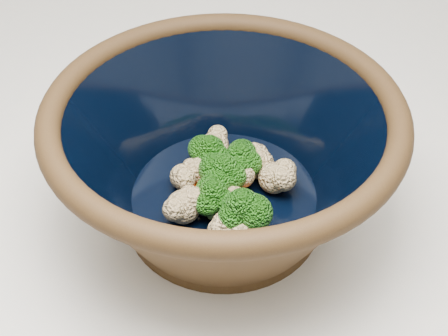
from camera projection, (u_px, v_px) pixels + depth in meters
name	position (u px, v px, depth m)	size (l,w,h in m)	color
mixing_bowl	(224.00, 157.00, 0.57)	(0.41, 0.41, 0.14)	black
vegetable_pile	(227.00, 180.00, 0.58)	(0.11, 0.15, 0.06)	#608442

